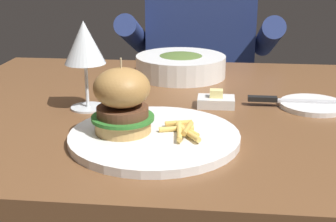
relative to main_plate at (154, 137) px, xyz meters
The scene contains 10 objects.
dining_table 0.24m from the main_plate, 65.35° to the left, with size 1.20×0.83×0.74m.
main_plate is the anchor object (origin of this frame).
burger_sandwich 0.08m from the main_plate, behind, with size 0.11×0.11×0.13m.
fries_pile 0.05m from the main_plate, ahead, with size 0.07×0.09×0.02m.
wine_glass 0.26m from the main_plate, 135.03° to the left, with size 0.08×0.08×0.18m.
bread_plate 0.37m from the main_plate, 35.46° to the left, with size 0.14×0.14×0.01m, color white.
table_knife 0.33m from the main_plate, 40.54° to the left, with size 0.21×0.02×0.01m.
butter_dish 0.23m from the main_plate, 63.13° to the left, with size 0.08×0.05×0.04m.
soup_bowl 0.44m from the main_plate, 88.84° to the left, with size 0.23×0.23×0.06m.
diner_person 0.91m from the main_plate, 87.24° to the left, with size 0.51×0.36×1.18m.
Camera 1 is at (0.01, -0.93, 1.04)m, focal length 50.00 mm.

